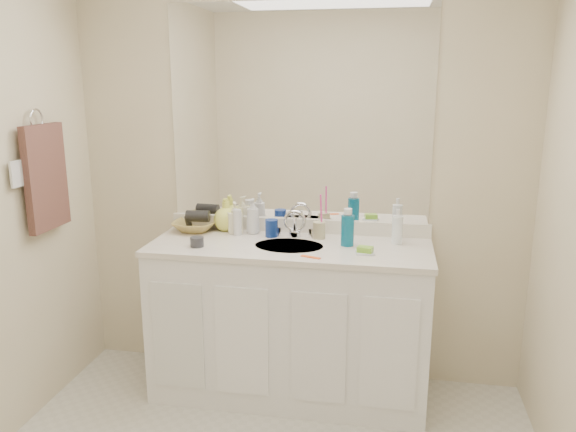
# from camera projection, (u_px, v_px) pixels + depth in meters

# --- Properties ---
(wall_back) EXTENTS (2.60, 0.02, 2.40)m
(wall_back) POSITION_uv_depth(u_px,v_px,m) (298.00, 177.00, 3.22)
(wall_back) COLOR beige
(wall_back) RESTS_ON floor
(vanity_cabinet) EXTENTS (1.50, 0.55, 0.85)m
(vanity_cabinet) POSITION_uv_depth(u_px,v_px,m) (290.00, 322.00, 3.14)
(vanity_cabinet) COLOR white
(vanity_cabinet) RESTS_ON floor
(countertop) EXTENTS (1.52, 0.57, 0.03)m
(countertop) POSITION_uv_depth(u_px,v_px,m) (290.00, 247.00, 3.04)
(countertop) COLOR silver
(countertop) RESTS_ON vanity_cabinet
(backsplash) EXTENTS (1.52, 0.03, 0.08)m
(backsplash) POSITION_uv_depth(u_px,v_px,m) (298.00, 225.00, 3.27)
(backsplash) COLOR white
(backsplash) RESTS_ON countertop
(sink_basin) EXTENTS (0.37, 0.37, 0.02)m
(sink_basin) POSITION_uv_depth(u_px,v_px,m) (289.00, 248.00, 3.02)
(sink_basin) COLOR beige
(sink_basin) RESTS_ON countertop
(faucet) EXTENTS (0.02, 0.02, 0.11)m
(faucet) POSITION_uv_depth(u_px,v_px,m) (295.00, 227.00, 3.17)
(faucet) COLOR silver
(faucet) RESTS_ON countertop
(mirror) EXTENTS (1.48, 0.01, 1.20)m
(mirror) POSITION_uv_depth(u_px,v_px,m) (298.00, 114.00, 3.13)
(mirror) COLOR white
(mirror) RESTS_ON wall_back
(blue_mug) EXTENTS (0.07, 0.07, 0.10)m
(blue_mug) POSITION_uv_depth(u_px,v_px,m) (272.00, 228.00, 3.17)
(blue_mug) COLOR navy
(blue_mug) RESTS_ON countertop
(tan_cup) EXTENTS (0.09, 0.09, 0.09)m
(tan_cup) POSITION_uv_depth(u_px,v_px,m) (319.00, 230.00, 3.14)
(tan_cup) COLOR tan
(tan_cup) RESTS_ON countertop
(toothbrush) EXTENTS (0.02, 0.04, 0.21)m
(toothbrush) POSITION_uv_depth(u_px,v_px,m) (321.00, 212.00, 3.11)
(toothbrush) COLOR #FF43A5
(toothbrush) RESTS_ON tan_cup
(mouthwash_bottle) EXTENTS (0.09, 0.09, 0.16)m
(mouthwash_bottle) POSITION_uv_depth(u_px,v_px,m) (347.00, 231.00, 2.99)
(mouthwash_bottle) COLOR #0A5D80
(mouthwash_bottle) RESTS_ON countertop
(clear_pump_bottle) EXTENTS (0.07, 0.07, 0.15)m
(clear_pump_bottle) POSITION_uv_depth(u_px,v_px,m) (397.00, 230.00, 3.03)
(clear_pump_bottle) COLOR white
(clear_pump_bottle) RESTS_ON countertop
(soap_dish) EXTENTS (0.10, 0.09, 0.01)m
(soap_dish) POSITION_uv_depth(u_px,v_px,m) (365.00, 253.00, 2.86)
(soap_dish) COLOR white
(soap_dish) RESTS_ON countertop
(green_soap) EXTENTS (0.09, 0.07, 0.03)m
(green_soap) POSITION_uv_depth(u_px,v_px,m) (365.00, 249.00, 2.86)
(green_soap) COLOR #79BC2D
(green_soap) RESTS_ON soap_dish
(orange_comb) EXTENTS (0.11, 0.05, 0.00)m
(orange_comb) POSITION_uv_depth(u_px,v_px,m) (311.00, 257.00, 2.81)
(orange_comb) COLOR #FA571A
(orange_comb) RESTS_ON countertop
(dark_jar) EXTENTS (0.08, 0.08, 0.05)m
(dark_jar) POSITION_uv_depth(u_px,v_px,m) (197.00, 242.00, 2.99)
(dark_jar) COLOR #2C2D32
(dark_jar) RESTS_ON countertop
(extra_white_bottle) EXTENTS (0.05, 0.05, 0.15)m
(extra_white_bottle) POSITION_uv_depth(u_px,v_px,m) (237.00, 222.00, 3.20)
(extra_white_bottle) COLOR silver
(extra_white_bottle) RESTS_ON countertop
(soap_bottle_white) EXTENTS (0.09, 0.09, 0.20)m
(soap_bottle_white) POSITION_uv_depth(u_px,v_px,m) (253.00, 216.00, 3.23)
(soap_bottle_white) COLOR silver
(soap_bottle_white) RESTS_ON countertop
(soap_bottle_cream) EXTENTS (0.11, 0.11, 0.18)m
(soap_bottle_cream) POSITION_uv_depth(u_px,v_px,m) (235.00, 217.00, 3.25)
(soap_bottle_cream) COLOR #F2EBC5
(soap_bottle_cream) RESTS_ON countertop
(soap_bottle_yellow) EXTENTS (0.17, 0.17, 0.19)m
(soap_bottle_yellow) POSITION_uv_depth(u_px,v_px,m) (226.00, 214.00, 3.30)
(soap_bottle_yellow) COLOR #EAF05D
(soap_bottle_yellow) RESTS_ON countertop
(wicker_basket) EXTENTS (0.26, 0.26, 0.06)m
(wicker_basket) POSITION_uv_depth(u_px,v_px,m) (195.00, 226.00, 3.30)
(wicker_basket) COLOR olive
(wicker_basket) RESTS_ON countertop
(hair_dryer) EXTENTS (0.14, 0.08, 0.07)m
(hair_dryer) POSITION_uv_depth(u_px,v_px,m) (198.00, 216.00, 3.28)
(hair_dryer) COLOR black
(hair_dryer) RESTS_ON wicker_basket
(towel_ring) EXTENTS (0.01, 0.11, 0.11)m
(towel_ring) POSITION_uv_depth(u_px,v_px,m) (36.00, 119.00, 2.86)
(towel_ring) COLOR silver
(towel_ring) RESTS_ON wall_left
(hand_towel) EXTENTS (0.04, 0.32, 0.55)m
(hand_towel) POSITION_uv_depth(u_px,v_px,m) (46.00, 177.00, 2.93)
(hand_towel) COLOR #3C2520
(hand_towel) RESTS_ON towel_ring
(switch_plate) EXTENTS (0.01, 0.08, 0.13)m
(switch_plate) POSITION_uv_depth(u_px,v_px,m) (16.00, 174.00, 2.73)
(switch_plate) COLOR silver
(switch_plate) RESTS_ON wall_left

